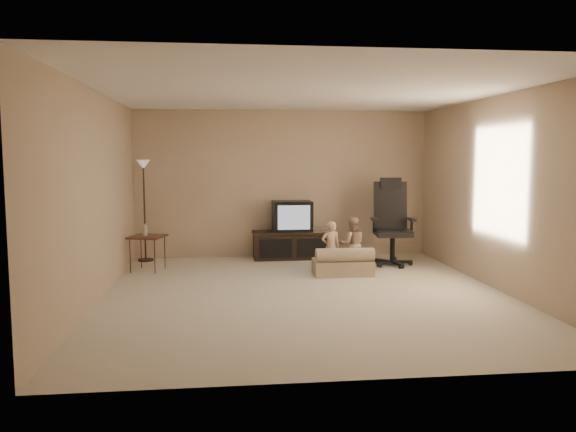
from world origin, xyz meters
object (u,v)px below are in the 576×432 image
at_px(floor_lamp, 144,187).
at_px(child_sofa, 343,264).
at_px(tv_stand, 293,235).
at_px(side_table, 147,237).
at_px(toddler_left, 331,247).
at_px(toddler_right, 352,244).
at_px(office_chair, 392,234).

xyz_separation_m(floor_lamp, child_sofa, (3.01, -1.50, -1.05)).
bearing_deg(tv_stand, side_table, -161.79).
bearing_deg(child_sofa, toddler_left, 130.12).
xyz_separation_m(tv_stand, side_table, (-2.30, -0.78, 0.11)).
xyz_separation_m(tv_stand, toddler_right, (0.75, -1.17, 0.01)).
xyz_separation_m(tv_stand, toddler_left, (0.41, -1.25, -0.02)).
height_order(tv_stand, office_chair, office_chair).
relative_size(child_sofa, toddler_left, 1.11).
distance_m(tv_stand, toddler_left, 1.32).
distance_m(tv_stand, floor_lamp, 2.58).
height_order(tv_stand, child_sofa, tv_stand).
distance_m(office_chair, child_sofa, 1.23).
bearing_deg(tv_stand, child_sofa, -69.09).
xyz_separation_m(side_table, toddler_right, (3.05, -0.39, -0.11)).
bearing_deg(toddler_right, toddler_left, 16.36).
xyz_separation_m(tv_stand, child_sofa, (0.57, -1.44, -0.24)).
bearing_deg(toddler_right, floor_lamp, -17.74).
bearing_deg(office_chair, toddler_right, -142.16).
relative_size(side_table, toddler_left, 0.94).
bearing_deg(side_table, toddler_right, -7.32).
distance_m(tv_stand, child_sofa, 1.56).
distance_m(child_sofa, toddler_left, 0.32).
bearing_deg(side_table, floor_lamp, 99.90).
height_order(office_chair, floor_lamp, floor_lamp).
bearing_deg(toddler_left, side_table, -15.23).
height_order(tv_stand, toddler_left, tv_stand).
height_order(tv_stand, floor_lamp, floor_lamp).
height_order(child_sofa, toddler_left, toddler_left).
xyz_separation_m(office_chair, floor_lamp, (-3.95, 0.77, 0.72)).
bearing_deg(side_table, tv_stand, 18.78).
bearing_deg(tv_stand, office_chair, -25.94).
distance_m(tv_stand, side_table, 2.43).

